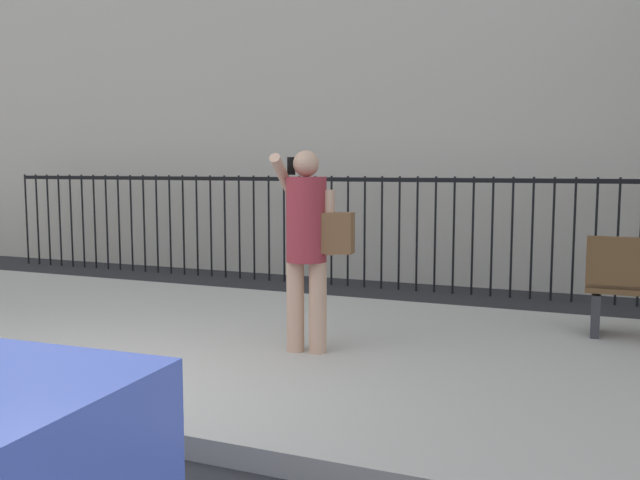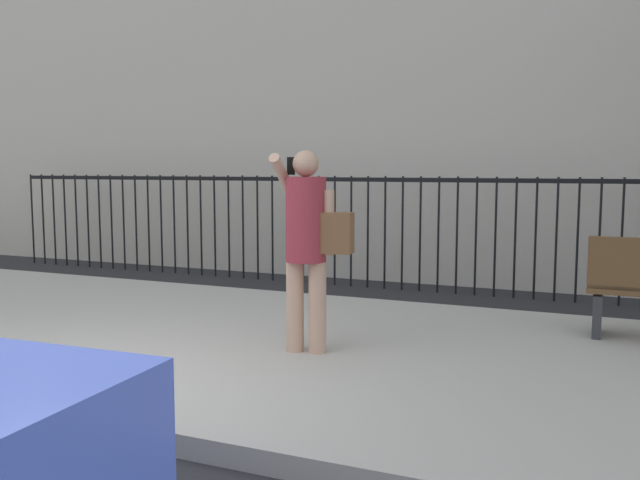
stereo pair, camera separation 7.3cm
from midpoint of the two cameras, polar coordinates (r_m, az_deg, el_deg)
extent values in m
plane|color=#28282B|center=(5.04, -23.55, -14.28)|extent=(60.00, 60.00, 0.00)
cube|color=#B2ADA3|center=(6.64, -9.52, -8.26)|extent=(28.00, 4.40, 0.15)
cube|color=black|center=(9.75, 2.18, 5.14)|extent=(12.00, 0.04, 0.06)
cylinder|color=black|center=(13.19, -22.98, 1.65)|extent=(0.03, 0.03, 1.60)
cylinder|color=black|center=(13.01, -22.20, 1.62)|extent=(0.03, 0.03, 1.60)
cylinder|color=black|center=(12.82, -21.40, 1.60)|extent=(0.03, 0.03, 1.60)
cylinder|color=black|center=(12.65, -20.57, 1.57)|extent=(0.03, 0.03, 1.60)
cylinder|color=black|center=(12.47, -19.73, 1.55)|extent=(0.03, 0.03, 1.60)
cylinder|color=black|center=(12.30, -18.85, 1.52)|extent=(0.03, 0.03, 1.60)
cylinder|color=black|center=(12.13, -17.96, 1.49)|extent=(0.03, 0.03, 1.60)
cylinder|color=black|center=(11.97, -17.03, 1.46)|extent=(0.03, 0.03, 1.60)
cylinder|color=black|center=(11.80, -16.09, 1.43)|extent=(0.03, 0.03, 1.60)
cylinder|color=black|center=(11.64, -15.11, 1.39)|extent=(0.03, 0.03, 1.60)
cylinder|color=black|center=(11.49, -14.11, 1.36)|extent=(0.03, 0.03, 1.60)
cylinder|color=black|center=(11.33, -13.08, 1.32)|extent=(0.03, 0.03, 1.60)
cylinder|color=black|center=(11.19, -12.03, 1.29)|extent=(0.03, 0.03, 1.60)
cylinder|color=black|center=(11.04, -10.94, 1.25)|extent=(0.03, 0.03, 1.60)
cylinder|color=black|center=(10.90, -9.83, 1.21)|extent=(0.03, 0.03, 1.60)
cylinder|color=black|center=(10.76, -8.69, 1.17)|extent=(0.03, 0.03, 1.60)
cylinder|color=black|center=(10.63, -7.52, 1.12)|extent=(0.03, 0.03, 1.60)
cylinder|color=black|center=(10.50, -6.32, 1.08)|extent=(0.03, 0.03, 1.60)
cylinder|color=black|center=(10.38, -5.10, 1.03)|extent=(0.03, 0.03, 1.60)
cylinder|color=black|center=(10.26, -3.84, 0.98)|extent=(0.03, 0.03, 1.60)
cylinder|color=black|center=(10.15, -2.56, 0.93)|extent=(0.03, 0.03, 1.60)
cylinder|color=black|center=(10.04, -1.24, 0.88)|extent=(0.03, 0.03, 1.60)
cylinder|color=black|center=(9.94, 0.10, 0.83)|extent=(0.03, 0.03, 1.60)
cylinder|color=black|center=(9.84, 1.47, 0.78)|extent=(0.03, 0.03, 1.60)
cylinder|color=black|center=(9.75, 2.86, 0.72)|extent=(0.03, 0.03, 1.60)
cylinder|color=black|center=(9.67, 4.28, 0.66)|extent=(0.03, 0.03, 1.60)
cylinder|color=black|center=(9.59, 5.72, 0.61)|extent=(0.03, 0.03, 1.60)
cylinder|color=black|center=(9.51, 7.19, 0.55)|extent=(0.03, 0.03, 1.60)
cylinder|color=black|center=(9.45, 8.68, 0.49)|extent=(0.03, 0.03, 1.60)
cylinder|color=black|center=(9.39, 10.19, 0.42)|extent=(0.03, 0.03, 1.60)
cylinder|color=black|center=(9.33, 11.71, 0.36)|extent=(0.03, 0.03, 1.60)
cylinder|color=black|center=(9.29, 13.26, 0.30)|extent=(0.03, 0.03, 1.60)
cylinder|color=black|center=(9.25, 14.81, 0.23)|extent=(0.03, 0.03, 1.60)
cylinder|color=black|center=(9.21, 16.38, 0.17)|extent=(0.03, 0.03, 1.60)
cylinder|color=black|center=(9.19, 17.96, 0.10)|extent=(0.03, 0.03, 1.60)
cylinder|color=black|center=(9.17, 19.55, 0.03)|extent=(0.03, 0.03, 1.60)
cylinder|color=black|center=(9.16, 21.15, -0.03)|extent=(0.03, 0.03, 1.60)
cylinder|color=black|center=(9.15, 22.74, -0.10)|extent=(0.03, 0.03, 1.60)
cylinder|color=black|center=(9.15, 24.34, -0.17)|extent=(0.03, 0.03, 1.60)
cylinder|color=black|center=(3.52, -22.99, -17.71)|extent=(0.65, 0.25, 0.64)
cylinder|color=tan|center=(5.78, -1.77, -5.61)|extent=(0.15, 0.15, 0.78)
cylinder|color=tan|center=(5.73, 0.15, -5.73)|extent=(0.15, 0.15, 0.78)
cylinder|color=#992D38|center=(5.65, -0.83, 1.75)|extent=(0.38, 0.38, 0.71)
sphere|color=tan|center=(5.63, -0.83, 6.48)|extent=(0.22, 0.22, 0.22)
cylinder|color=tan|center=(5.70, -2.77, 5.38)|extent=(0.15, 0.50, 0.38)
cylinder|color=tan|center=(5.60, 1.13, 1.48)|extent=(0.09, 0.09, 0.54)
cube|color=black|center=(5.74, -2.10, 6.27)|extent=(0.07, 0.02, 0.15)
cube|color=brown|center=(5.59, 1.72, 0.60)|extent=(0.30, 0.19, 0.34)
cube|color=#333338|center=(6.89, 22.67, -5.79)|extent=(0.08, 0.41, 0.40)
camera|label=1|loc=(0.04, -89.65, 0.04)|focal=37.87mm
camera|label=2|loc=(0.04, 90.35, -0.04)|focal=37.87mm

